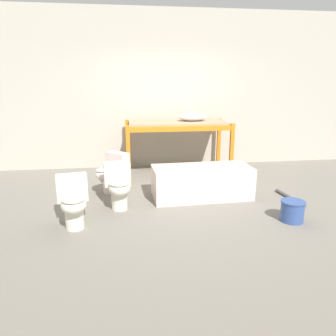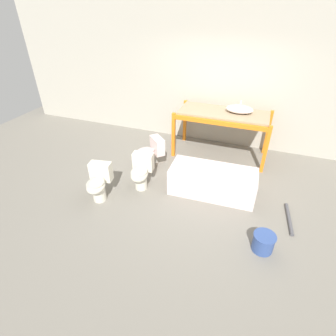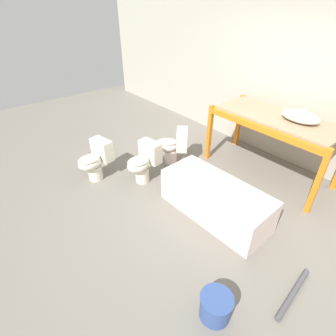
{
  "view_description": "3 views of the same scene",
  "coord_description": "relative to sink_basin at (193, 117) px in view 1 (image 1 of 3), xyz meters",
  "views": [
    {
      "loc": [
        -0.82,
        -4.99,
        1.8
      ],
      "look_at": [
        -0.22,
        -0.6,
        0.61
      ],
      "focal_mm": 35.0,
      "sensor_mm": 36.0,
      "label": 1
    },
    {
      "loc": [
        0.95,
        -4.09,
        3.04
      ],
      "look_at": [
        -0.38,
        -0.48,
        0.55
      ],
      "focal_mm": 28.0,
      "sensor_mm": 36.0,
      "label": 2
    },
    {
      "loc": [
        2.09,
        -2.44,
        2.58
      ],
      "look_at": [
        -0.3,
        -0.46,
        0.54
      ],
      "focal_mm": 28.0,
      "sensor_mm": 36.0,
      "label": 3
    }
  ],
  "objects": [
    {
      "name": "shelving_rack",
      "position": [
        -0.31,
        -0.06,
        -0.22
      ],
      "size": [
        2.02,
        0.93,
        1.03
      ],
      "color": "orange",
      "rests_on": "ground_plane"
    },
    {
      "name": "bucket_white",
      "position": [
        0.8,
        -2.6,
        -0.96
      ],
      "size": [
        0.32,
        0.32,
        0.28
      ],
      "color": "#334C8C",
      "rests_on": "ground_plane"
    },
    {
      "name": "toilet_far",
      "position": [
        -1.46,
        -1.83,
        -0.76
      ],
      "size": [
        0.41,
        0.59,
        0.65
      ],
      "rotation": [
        0.0,
        0.0,
        0.13
      ],
      "color": "silver",
      "rests_on": "ground_plane"
    },
    {
      "name": "warehouse_wall_rear",
      "position": [
        -0.54,
        0.6,
        0.49
      ],
      "size": [
        10.8,
        0.08,
        3.2
      ],
      "color": "#B2AD9E",
      "rests_on": "ground_plane"
    },
    {
      "name": "sink_basin",
      "position": [
        0.0,
        0.0,
        0.0
      ],
      "size": [
        0.56,
        0.36,
        0.24
      ],
      "color": "silver",
      "rests_on": "shelving_rack"
    },
    {
      "name": "toilet_near",
      "position": [
        -2.01,
        -2.4,
        -0.76
      ],
      "size": [
        0.43,
        0.6,
        0.65
      ],
      "rotation": [
        0.0,
        0.0,
        0.17
      ],
      "color": "silver",
      "rests_on": "ground_plane"
    },
    {
      "name": "toilet_extra",
      "position": [
        -1.58,
        -1.1,
        -0.76
      ],
      "size": [
        0.63,
        0.64,
        0.65
      ],
      "rotation": [
        0.0,
        0.0,
        -0.77
      ],
      "color": "silver",
      "rests_on": "ground_plane"
    },
    {
      "name": "ground_plane",
      "position": [
        -0.54,
        -1.36,
        -1.11
      ],
      "size": [
        12.0,
        12.0,
        0.0
      ],
      "primitive_type": "plane",
      "color": "slate"
    },
    {
      "name": "loose_pipe",
      "position": [
        1.19,
        -1.82,
        -1.08
      ],
      "size": [
        0.13,
        0.73,
        0.06
      ],
      "color": "#4C4C51",
      "rests_on": "ground_plane"
    },
    {
      "name": "bathtub_main",
      "position": [
        -0.16,
        -1.54,
        -0.82
      ],
      "size": [
        1.56,
        0.7,
        0.5
      ],
      "rotation": [
        0.0,
        0.0,
        0.04
      ],
      "color": "silver",
      "rests_on": "ground_plane"
    }
  ]
}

